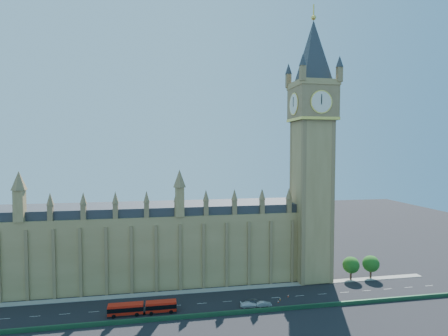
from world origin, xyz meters
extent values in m
plane|color=black|center=(0.00, 0.00, 0.00)|extent=(400.00, 400.00, 0.00)
cube|color=olive|center=(-25.00, 22.00, 12.50)|extent=(120.00, 20.00, 25.00)
cube|color=#2D3035|center=(-25.00, 22.00, 26.50)|extent=(120.00, 18.00, 3.00)
cube|color=olive|center=(38.00, 14.00, 29.00)|extent=(12.00, 12.00, 58.00)
cube|color=olive|center=(38.00, 14.00, 64.00)|extent=(14.00, 14.00, 12.00)
cylinder|color=silver|center=(38.00, 6.85, 64.00)|extent=(7.20, 0.30, 7.20)
cube|color=olive|center=(38.00, 14.00, 71.00)|extent=(14.50, 14.50, 2.00)
pyramid|color=#2D3035|center=(38.00, 14.00, 94.00)|extent=(20.59, 20.59, 22.00)
sphere|color=#F2C64C|center=(38.00, 14.00, 94.80)|extent=(1.80, 1.80, 1.80)
cube|color=#1E4C2D|center=(0.00, -9.00, 0.60)|extent=(160.00, 0.60, 1.20)
cube|color=gray|center=(0.00, 9.50, 0.08)|extent=(160.00, 3.00, 0.16)
cylinder|color=#382619|center=(52.00, 10.00, 2.00)|extent=(0.70, 0.70, 4.00)
sphere|color=#134512|center=(52.00, 10.00, 5.50)|extent=(6.00, 6.00, 6.00)
sphere|color=#134512|center=(52.80, 10.30, 6.10)|extent=(4.38, 4.38, 4.38)
cylinder|color=#382619|center=(60.00, 10.00, 2.00)|extent=(0.70, 0.70, 4.00)
sphere|color=#134512|center=(60.00, 10.00, 5.50)|extent=(6.00, 6.00, 6.00)
sphere|color=#134512|center=(60.80, 10.30, 6.10)|extent=(4.38, 4.38, 4.38)
cube|color=red|center=(-26.46, -3.90, 1.65)|extent=(9.93, 2.78, 3.31)
cube|color=red|center=(-16.44, -3.93, 1.65)|extent=(8.82, 2.78, 3.31)
cube|color=black|center=(-26.46, -3.90, 2.05)|extent=(9.98, 2.83, 1.26)
cube|color=black|center=(-16.44, -3.93, 2.05)|extent=(8.87, 2.83, 1.26)
cylinder|color=black|center=(-21.72, -3.91, 1.49)|extent=(0.87, 2.65, 2.64)
cylinder|color=black|center=(-29.64, -5.27, 0.55)|extent=(1.10, 0.33, 1.10)
cylinder|color=black|center=(-29.63, -2.51, 0.55)|extent=(1.10, 0.33, 1.10)
cylinder|color=black|center=(-23.29, -5.29, 0.55)|extent=(1.10, 0.33, 1.10)
cylinder|color=black|center=(-23.29, -2.53, 0.55)|extent=(1.10, 0.33, 1.10)
cylinder|color=black|center=(-19.26, -5.30, 0.55)|extent=(1.10, 0.33, 1.10)
cylinder|color=black|center=(-19.25, -2.54, 0.55)|extent=(1.10, 0.33, 1.10)
cylinder|color=black|center=(-13.62, -5.31, 0.55)|extent=(1.10, 0.33, 1.10)
cylinder|color=black|center=(-13.61, -2.56, 0.55)|extent=(1.10, 0.33, 1.10)
imported|color=#45484D|center=(11.31, -3.07, 0.77)|extent=(4.57, 2.02, 1.53)
imported|color=#929599|center=(14.40, -5.44, 0.74)|extent=(4.50, 1.59, 1.48)
imported|color=silver|center=(9.74, -4.99, 0.75)|extent=(5.34, 2.53, 1.51)
cube|color=black|center=(20.63, -2.12, 0.02)|extent=(0.46, 0.46, 0.04)
cone|color=orange|center=(20.63, -2.12, 0.33)|extent=(0.51, 0.51, 0.67)
cylinder|color=white|center=(20.63, -2.12, 0.43)|extent=(0.32, 0.32, 0.11)
cube|color=black|center=(19.54, -3.63, 0.02)|extent=(0.44, 0.44, 0.04)
cone|color=red|center=(19.54, -3.63, 0.33)|extent=(0.48, 0.48, 0.66)
cylinder|color=white|center=(19.54, -3.63, 0.42)|extent=(0.32, 0.32, 0.11)
cube|color=black|center=(24.08, -0.23, 0.02)|extent=(0.51, 0.51, 0.04)
cone|color=red|center=(24.08, -0.23, 0.39)|extent=(0.56, 0.56, 0.78)
cylinder|color=white|center=(24.08, -0.23, 0.50)|extent=(0.38, 0.38, 0.13)
cube|color=black|center=(14.00, -2.61, 0.02)|extent=(0.41, 0.41, 0.04)
cone|color=#FF550D|center=(14.00, -2.61, 0.34)|extent=(0.45, 0.45, 0.67)
cylinder|color=white|center=(14.00, -2.61, 0.43)|extent=(0.33, 0.33, 0.11)
camera|label=1|loc=(-15.93, -105.46, 47.47)|focal=28.00mm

